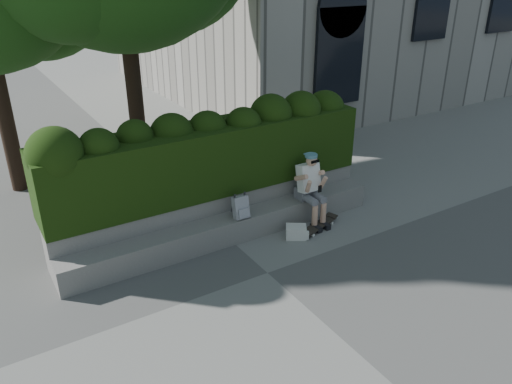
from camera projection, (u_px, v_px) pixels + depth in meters
ground at (268, 273)px, 8.05m from camera, size 80.00×80.00×0.00m
bench_ledge at (230, 229)px, 8.92m from camera, size 6.00×0.45×0.45m
planter_wall at (217, 211)px, 9.22m from camera, size 6.00×0.50×0.75m
hedge at (209, 158)px, 8.99m from camera, size 6.00×1.00×1.20m
person at (310, 186)px, 9.34m from camera, size 0.40×0.76×1.38m
skateboard at (319, 225)px, 9.34m from camera, size 0.91×0.47×0.09m
backpack_plaid at (241, 207)px, 8.75m from camera, size 0.28×0.15×0.40m
backpack_ground at (296, 232)px, 9.03m from camera, size 0.44×0.41×0.23m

